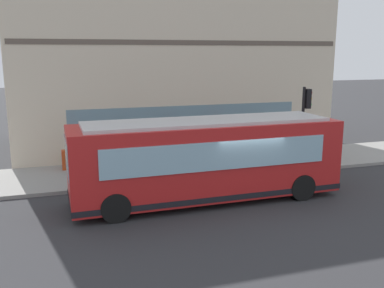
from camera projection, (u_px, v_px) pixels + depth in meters
The scene contains 10 objects.
ground at pixel (240, 199), 16.42m from camera, with size 120.00×120.00×0.00m, color #2D2D30.
sidewalk_curb at pixel (201, 167), 20.78m from camera, with size 4.17×40.00×0.15m, color gray.
building_corner at pixel (167, 54), 25.63m from camera, with size 8.67×17.23×10.82m.
city_bus_nearside at pixel (207, 160), 16.06m from camera, with size 2.70×10.07×3.07m.
traffic_light_near_corner at pixel (305, 111), 20.06m from camera, with size 0.32×0.49×3.78m.
fire_hydrant at pixel (233, 159), 20.55m from camera, with size 0.35×0.35×0.74m.
pedestrian_walking_along_curb at pixel (93, 156), 18.95m from camera, with size 0.32×0.32×1.56m.
pedestrian_by_light_pole at pixel (198, 149), 19.67m from camera, with size 0.32×0.32×1.74m.
pedestrian_near_hydrant at pixel (279, 143), 21.38m from camera, with size 0.32×0.32×1.58m.
newspaper_vending_box at pixel (66, 160), 20.01m from camera, with size 0.44×0.42×0.90m.
Camera 1 is at (-14.35, 6.46, 5.47)m, focal length 40.41 mm.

